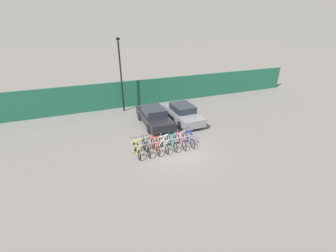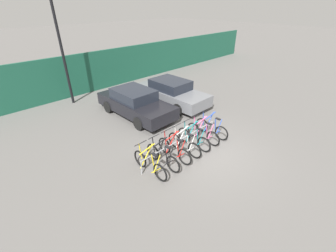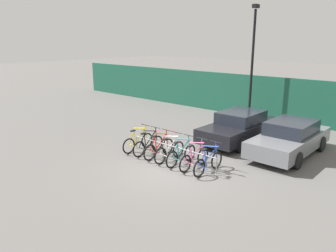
{
  "view_description": "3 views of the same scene",
  "coord_description": "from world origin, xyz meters",
  "views": [
    {
      "loc": [
        -5.14,
        -11.24,
        7.53
      ],
      "look_at": [
        -0.14,
        1.17,
        1.33
      ],
      "focal_mm": 24.0,
      "sensor_mm": 36.0,
      "label": 1
    },
    {
      "loc": [
        -6.32,
        -4.24,
        5.27
      ],
      "look_at": [
        -0.55,
        1.57,
        0.72
      ],
      "focal_mm": 24.0,
      "sensor_mm": 36.0,
      "label": 2
    },
    {
      "loc": [
        7.25,
        -8.43,
        4.57
      ],
      "look_at": [
        -2.03,
        1.92,
        0.88
      ],
      "focal_mm": 35.0,
      "sensor_mm": 36.0,
      "label": 3
    }
  ],
  "objects": [
    {
      "name": "ground_plane",
      "position": [
        0.0,
        0.0,
        0.0
      ],
      "size": [
        120.0,
        120.0,
        0.0
      ],
      "primitive_type": "plane",
      "color": "#605E5B"
    },
    {
      "name": "bicycle_white",
      "position": [
        -0.69,
        0.53,
        0.38
      ],
      "size": [
        0.68,
        1.71,
        1.05
      ],
      "rotation": [
        0.0,
        0.0,
        -0.01
      ],
      "color": "black",
      "rests_on": "ground"
    },
    {
      "name": "lamp_post",
      "position": [
        -1.61,
        8.5,
        3.55
      ],
      "size": [
        0.24,
        0.44,
        6.39
      ],
      "color": "black",
      "rests_on": "ground"
    },
    {
      "name": "bicycle_blue",
      "position": [
        1.12,
        0.53,
        0.38
      ],
      "size": [
        0.68,
        1.71,
        1.05
      ],
      "rotation": [
        0.0,
        0.0,
        -0.01
      ],
      "color": "black",
      "rests_on": "ground"
    },
    {
      "name": "bicycle_yellow",
      "position": [
        -2.47,
        0.53,
        0.38
      ],
      "size": [
        0.68,
        1.71,
        1.05
      ],
      "rotation": [
        0.0,
        0.0,
        0.06
      ],
      "color": "black",
      "rests_on": "ground"
    },
    {
      "name": "bicycle_black",
      "position": [
        -1.86,
        0.53,
        0.38
      ],
      "size": [
        0.68,
        1.71,
        1.05
      ],
      "rotation": [
        0.0,
        0.0,
        -0.06
      ],
      "color": "black",
      "rests_on": "ground"
    },
    {
      "name": "bike_rack",
      "position": [
        -0.67,
        0.68,
        0.49
      ],
      "size": [
        4.14,
        0.04,
        0.57
      ],
      "color": "gray",
      "rests_on": "ground"
    },
    {
      "name": "hoarding_wall",
      "position": [
        0.0,
        9.5,
        1.25
      ],
      "size": [
        36.0,
        0.16,
        2.51
      ],
      "primitive_type": "cube",
      "color": "#19513D",
      "rests_on": "ground"
    },
    {
      "name": "car_black",
      "position": [
        0.02,
        4.56,
        0.69
      ],
      "size": [
        1.91,
        4.54,
        1.4
      ],
      "color": "black",
      "rests_on": "ground"
    },
    {
      "name": "bicycle_teal",
      "position": [
        -0.11,
        0.53,
        0.38
      ],
      "size": [
        0.68,
        1.71,
        1.05
      ],
      "rotation": [
        0.0,
        0.0,
        -0.06
      ],
      "color": "black",
      "rests_on": "ground"
    },
    {
      "name": "car_grey",
      "position": [
        2.46,
        4.33,
        0.69
      ],
      "size": [
        1.91,
        4.54,
        1.4
      ],
      "color": "slate",
      "rests_on": "ground"
    },
    {
      "name": "bicycle_pink",
      "position": [
        0.51,
        0.53,
        0.38
      ],
      "size": [
        0.68,
        1.71,
        1.05
      ],
      "rotation": [
        0.0,
        0.0,
        0.07
      ],
      "color": "black",
      "rests_on": "ground"
    },
    {
      "name": "bicycle_red",
      "position": [
        -1.26,
        0.53,
        0.38
      ],
      "size": [
        0.68,
        1.71,
        1.05
      ],
      "rotation": [
        0.0,
        0.0,
        -0.06
      ],
      "color": "black",
      "rests_on": "ground"
    }
  ]
}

